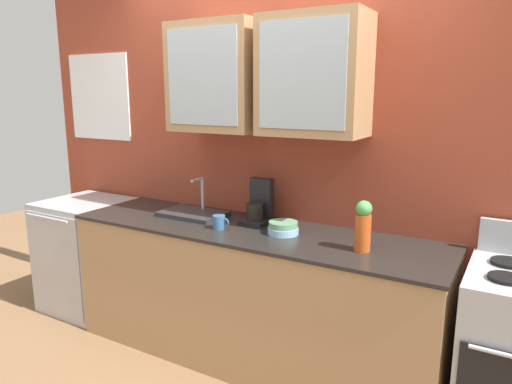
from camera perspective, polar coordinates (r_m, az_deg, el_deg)
The scene contains 9 objects.
ground_plane at distance 3.33m, azimuth -0.71°, elevation -19.29°, with size 10.00×10.00×0.00m, color brown.
back_wall_unit at distance 3.15m, azimuth 2.27°, elevation 5.80°, with size 4.22×0.45×2.53m.
counter at distance 3.12m, azimuth -0.73°, elevation -12.30°, with size 2.45×0.67×0.89m.
sink_faucet at distance 3.29m, azimuth -7.62°, elevation -2.51°, with size 0.44×0.30×0.26m.
bowl_stack at distance 2.85m, azimuth 3.32°, elevation -4.38°, with size 0.19×0.19×0.08m.
vase at distance 2.58m, azimuth 12.87°, elevation -4.00°, with size 0.09×0.09×0.28m.
cup_near_sink at distance 2.96m, azimuth -4.47°, elevation -3.67°, with size 0.11×0.08×0.09m.
dishwasher at distance 4.07m, azimuth -19.81°, elevation -7.11°, with size 0.60×0.65×0.89m.
coffee_maker at distance 3.08m, azimuth 0.34°, elevation -1.77°, with size 0.17×0.20×0.29m.
Camera 1 is at (1.46, -2.43, 1.73)m, focal length 32.96 mm.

